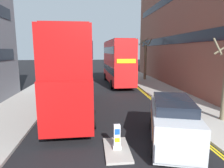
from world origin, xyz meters
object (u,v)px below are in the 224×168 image
at_px(taxi_minivan, 173,122).
at_px(double_decker_bus_away, 74,70).
at_px(keep_left_bollard, 117,138).
at_px(double_decker_bus_oncoming, 117,61).
at_px(pedestrian_far, 132,72).

bearing_deg(taxi_minivan, double_decker_bus_away, 131.81).
bearing_deg(keep_left_bollard, taxi_minivan, 8.13).
distance_m(keep_left_bollard, double_decker_bus_oncoming, 17.64).
xyz_separation_m(double_decker_bus_away, taxi_minivan, (4.99, -5.58, -1.96)).
bearing_deg(double_decker_bus_away, pedestrian_far, 65.10).
height_order(double_decker_bus_oncoming, taxi_minivan, double_decker_bus_oncoming).
bearing_deg(pedestrian_far, double_decker_bus_oncoming, -120.74).
distance_m(keep_left_bollard, double_decker_bus_away, 6.84).
xyz_separation_m(keep_left_bollard, taxi_minivan, (2.68, 0.38, 0.46)).
distance_m(double_decker_bus_oncoming, pedestrian_far, 6.23).
bearing_deg(double_decker_bus_away, taxi_minivan, -48.19).
xyz_separation_m(double_decker_bus_oncoming, taxi_minivan, (0.38, -16.94, -1.96)).
bearing_deg(taxi_minivan, pedestrian_far, 83.18).
height_order(keep_left_bollard, double_decker_bus_away, double_decker_bus_away).
xyz_separation_m(double_decker_bus_oncoming, pedestrian_far, (3.01, 5.06, -2.04)).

